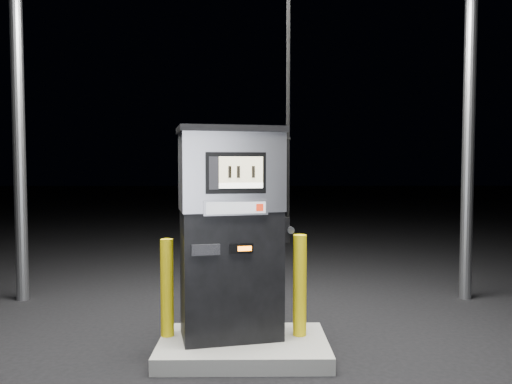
{
  "coord_description": "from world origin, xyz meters",
  "views": [
    {
      "loc": [
        0.06,
        -4.67,
        1.81
      ],
      "look_at": [
        0.12,
        0.0,
        1.56
      ],
      "focal_mm": 35.0,
      "sensor_mm": 36.0,
      "label": 1
    }
  ],
  "objects": [
    {
      "name": "ground",
      "position": [
        0.0,
        0.0,
        0.0
      ],
      "size": [
        80.0,
        80.0,
        0.0
      ],
      "primitive_type": "plane",
      "color": "black",
      "rests_on": "ground"
    },
    {
      "name": "pump_island",
      "position": [
        0.0,
        0.0,
        0.07
      ],
      "size": [
        1.6,
        1.0,
        0.15
      ],
      "primitive_type": "cube",
      "color": "slate",
      "rests_on": "ground"
    },
    {
      "name": "fuel_dispenser",
      "position": [
        -0.12,
        0.09,
        1.19
      ],
      "size": [
        1.17,
        0.79,
        4.19
      ],
      "rotation": [
        0.0,
        0.0,
        0.21
      ],
      "color": "black",
      "rests_on": "pump_island"
    },
    {
      "name": "bollard_left",
      "position": [
        -0.74,
        0.12,
        0.62
      ],
      "size": [
        0.15,
        0.15,
        0.95
      ],
      "primitive_type": "cylinder",
      "rotation": [
        0.0,
        0.0,
        0.23
      ],
      "color": "yellow",
      "rests_on": "pump_island"
    },
    {
      "name": "bollard_right",
      "position": [
        0.55,
        0.12,
        0.64
      ],
      "size": [
        0.13,
        0.13,
        0.99
      ],
      "primitive_type": "cylinder",
      "rotation": [
        0.0,
        0.0,
        -0.02
      ],
      "color": "yellow",
      "rests_on": "pump_island"
    }
  ]
}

